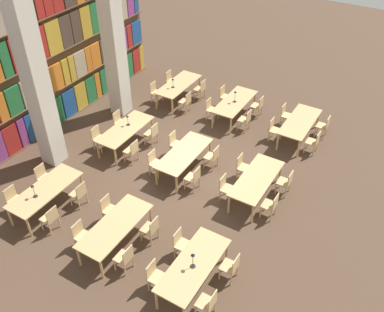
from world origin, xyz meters
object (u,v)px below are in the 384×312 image
(chair_32, at_px, (186,101))
(pillar_left, at_px, (36,84))
(chair_19, at_px, (175,143))
(chair_0, at_px, (208,303))
(chair_23, at_px, (225,96))
(chair_1, at_px, (155,276))
(reading_table_4, at_px, (184,154))
(chair_9, at_px, (274,129))
(desk_lamp_4, at_px, (173,81))
(chair_16, at_px, (194,177))
(reading_table_3, at_px, (115,227))
(chair_2, at_px, (231,267))
(chair_14, at_px, (151,228))
(chair_25, at_px, (14,199))
(chair_13, at_px, (81,235))
(chair_17, at_px, (155,162))
(pillar_center, at_px, (114,42))
(reading_table_6, at_px, (45,191))
(chair_27, at_px, (44,177))
(chair_15, at_px, (109,209))
(chair_12, at_px, (125,258))
(chair_8, at_px, (314,142))
(chair_6, at_px, (286,182))
(chair_35, at_px, (171,80))
(desk_lamp_1, at_px, (235,95))
(chair_7, at_px, (243,166))
(reading_table_2, at_px, (300,123))
(reading_table_5, at_px, (235,103))
(chair_31, at_px, (120,121))
(chair_22, at_px, (258,106))
(chair_33, at_px, (156,92))
(chair_10, at_px, (324,126))
(chair_5, at_px, (226,187))
(chair_24, at_px, (50,218))
(chair_18, at_px, (213,156))
(reading_table_1, at_px, (257,180))
(desk_lamp_2, at_px, (33,189))
(chair_26, at_px, (79,193))
(chair_34, at_px, (201,89))
(reading_table_7, at_px, (125,130))
(chair_28, at_px, (132,150))
(chair_11, at_px, (286,114))
(chair_20, at_px, (246,119))
(reading_table_8, at_px, (178,85))
(desk_lamp_0, at_px, (193,258))
(chair_4, at_px, (271,205))
(chair_30, at_px, (152,133))
(reading_table_0, at_px, (194,266))
(chair_3, at_px, (181,243))

(chair_32, bearing_deg, pillar_left, 155.50)
(chair_19, bearing_deg, chair_32, -156.00)
(chair_0, distance_m, chair_23, 9.75)
(chair_1, distance_m, reading_table_4, 4.75)
(chair_9, xyz_separation_m, desk_lamp_4, (0.30, 4.65, 0.57))
(chair_16, bearing_deg, reading_table_3, 167.78)
(chair_0, xyz_separation_m, chair_2, (1.23, 0.00, 0.00))
(chair_14, height_order, chair_25, same)
(chair_13, bearing_deg, chair_17, -178.70)
(pillar_center, height_order, reading_table_6, pillar_center)
(chair_27, bearing_deg, chair_15, 89.03)
(chair_12, bearing_deg, desk_lamp_4, 24.42)
(chair_8, height_order, reading_table_6, chair_8)
(chair_6, distance_m, chair_35, 7.80)
(chair_27, bearing_deg, desk_lamp_1, 153.81)
(chair_7, height_order, reading_table_2, chair_7)
(reading_table_5, bearing_deg, chair_31, 133.76)
(chair_22, xyz_separation_m, chair_33, (-1.19, 4.18, 0.00))
(pillar_center, relative_size, chair_10, 6.79)
(chair_23, relative_size, desk_lamp_4, 2.10)
(chair_5, height_order, chair_24, same)
(chair_18, relative_size, chair_27, 1.00)
(reading_table_3, height_order, desk_lamp_4, desk_lamp_4)
(reading_table_1, relative_size, chair_10, 2.67)
(chair_17, height_order, desk_lamp_2, desk_lamp_2)
(chair_31, distance_m, chair_35, 3.77)
(chair_7, height_order, chair_18, same)
(chair_33, distance_m, desk_lamp_4, 0.95)
(chair_7, xyz_separation_m, chair_35, (3.80, 5.30, 0.00))
(chair_10, bearing_deg, reading_table_6, 143.10)
(chair_24, xyz_separation_m, chair_26, (1.20, 0.00, 0.00))
(pillar_center, xyz_separation_m, chair_2, (-5.09, -7.62, -2.52))
(chair_32, xyz_separation_m, chair_34, (1.20, 0.00, 0.00))
(reading_table_2, height_order, reading_table_4, same)
(chair_24, bearing_deg, reading_table_7, 8.76)
(chair_19, relative_size, chair_24, 1.00)
(chair_28, bearing_deg, chair_22, -27.09)
(chair_11, relative_size, reading_table_6, 0.37)
(chair_20, distance_m, chair_32, 2.67)
(chair_6, distance_m, chair_28, 5.31)
(chair_20, relative_size, reading_table_8, 0.37)
(reading_table_7, distance_m, chair_34, 4.41)
(chair_2, relative_size, chair_9, 1.00)
(reading_table_5, relative_size, chair_27, 2.67)
(desk_lamp_0, xyz_separation_m, chair_4, (3.30, -0.75, -0.62))
(desk_lamp_1, distance_m, chair_30, 3.64)
(reading_table_0, bearing_deg, chair_11, 4.72)
(chair_3, xyz_separation_m, desk_lamp_0, (-0.69, -0.78, 0.62))
(chair_26, bearing_deg, chair_33, 13.74)
(reading_table_0, bearing_deg, chair_30, 44.69)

